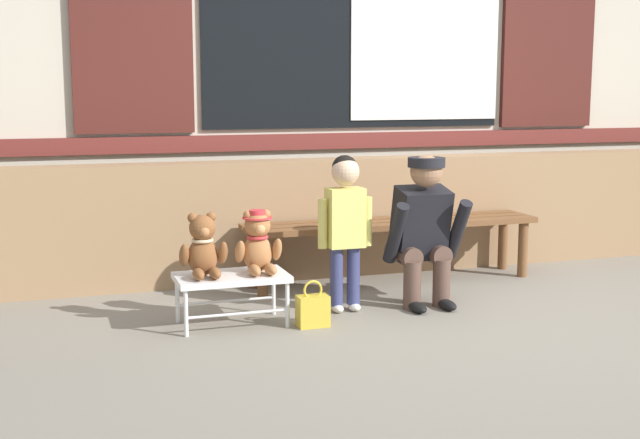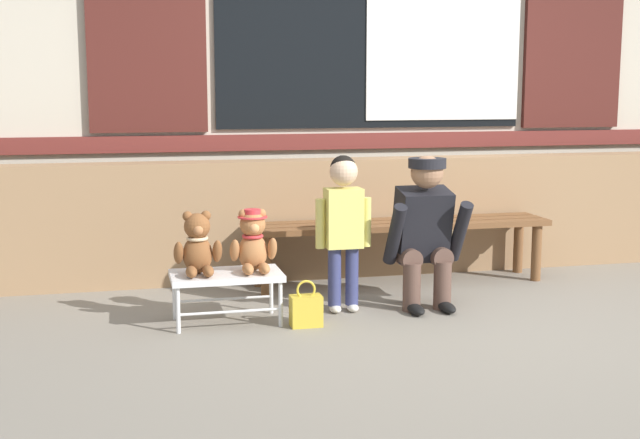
{
  "view_description": "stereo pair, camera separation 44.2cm",
  "coord_description": "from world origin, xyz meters",
  "px_view_note": "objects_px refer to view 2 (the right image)",
  "views": [
    {
      "loc": [
        -2.34,
        -4.34,
        1.36
      ],
      "look_at": [
        -0.71,
        0.59,
        0.55
      ],
      "focal_mm": 47.69,
      "sensor_mm": 36.0,
      "label": 1
    },
    {
      "loc": [
        -1.92,
        -4.46,
        1.36
      ],
      "look_at": [
        -0.71,
        0.59,
        0.55
      ],
      "focal_mm": 47.69,
      "sensor_mm": 36.0,
      "label": 2
    }
  ],
  "objects_px": {
    "child_standing": "(343,216)",
    "small_display_bench": "(226,278)",
    "wooden_bench_long": "(400,231)",
    "teddy_bear_with_hat": "(253,242)",
    "handbag_on_ground": "(306,310)",
    "teddy_bear_plain": "(198,246)",
    "adult_crouching": "(425,231)"
  },
  "relations": [
    {
      "from": "child_standing",
      "to": "small_display_bench",
      "type": "bearing_deg",
      "value": -172.79
    },
    {
      "from": "wooden_bench_long",
      "to": "small_display_bench",
      "type": "bearing_deg",
      "value": -151.04
    },
    {
      "from": "small_display_bench",
      "to": "teddy_bear_with_hat",
      "type": "bearing_deg",
      "value": 0.77
    },
    {
      "from": "wooden_bench_long",
      "to": "small_display_bench",
      "type": "xyz_separation_m",
      "value": [
        -1.3,
        -0.72,
        -0.11
      ]
    },
    {
      "from": "wooden_bench_long",
      "to": "handbag_on_ground",
      "type": "bearing_deg",
      "value": -134.12
    },
    {
      "from": "wooden_bench_long",
      "to": "handbag_on_ground",
      "type": "relative_size",
      "value": 7.72
    },
    {
      "from": "small_display_bench",
      "to": "teddy_bear_plain",
      "type": "relative_size",
      "value": 1.76
    },
    {
      "from": "child_standing",
      "to": "handbag_on_ground",
      "type": "height_order",
      "value": "child_standing"
    },
    {
      "from": "wooden_bench_long",
      "to": "teddy_bear_plain",
      "type": "xyz_separation_m",
      "value": [
        -1.46,
        -0.72,
        0.09
      ]
    },
    {
      "from": "teddy_bear_plain",
      "to": "teddy_bear_with_hat",
      "type": "xyz_separation_m",
      "value": [
        0.32,
        0.0,
        0.01
      ]
    },
    {
      "from": "teddy_bear_with_hat",
      "to": "child_standing",
      "type": "height_order",
      "value": "child_standing"
    },
    {
      "from": "wooden_bench_long",
      "to": "small_display_bench",
      "type": "relative_size",
      "value": 3.28
    },
    {
      "from": "teddy_bear_plain",
      "to": "small_display_bench",
      "type": "bearing_deg",
      "value": -0.51
    },
    {
      "from": "small_display_bench",
      "to": "adult_crouching",
      "type": "relative_size",
      "value": 0.67
    },
    {
      "from": "adult_crouching",
      "to": "teddy_bear_plain",
      "type": "bearing_deg",
      "value": -176.57
    },
    {
      "from": "adult_crouching",
      "to": "handbag_on_ground",
      "type": "xyz_separation_m",
      "value": [
        -0.81,
        -0.26,
        -0.38
      ]
    },
    {
      "from": "teddy_bear_plain",
      "to": "handbag_on_ground",
      "type": "height_order",
      "value": "teddy_bear_plain"
    },
    {
      "from": "teddy_bear_plain",
      "to": "handbag_on_ground",
      "type": "relative_size",
      "value": 1.34
    },
    {
      "from": "child_standing",
      "to": "adult_crouching",
      "type": "height_order",
      "value": "child_standing"
    },
    {
      "from": "wooden_bench_long",
      "to": "teddy_bear_plain",
      "type": "distance_m",
      "value": 1.63
    },
    {
      "from": "teddy_bear_with_hat",
      "to": "handbag_on_ground",
      "type": "distance_m",
      "value": 0.5
    },
    {
      "from": "adult_crouching",
      "to": "small_display_bench",
      "type": "bearing_deg",
      "value": -176.07
    },
    {
      "from": "teddy_bear_plain",
      "to": "teddy_bear_with_hat",
      "type": "relative_size",
      "value": 1.0
    },
    {
      "from": "wooden_bench_long",
      "to": "child_standing",
      "type": "xyz_separation_m",
      "value": [
        -0.58,
        -0.63,
        0.22
      ]
    },
    {
      "from": "wooden_bench_long",
      "to": "handbag_on_ground",
      "type": "height_order",
      "value": "wooden_bench_long"
    },
    {
      "from": "handbag_on_ground",
      "to": "wooden_bench_long",
      "type": "bearing_deg",
      "value": 45.88
    },
    {
      "from": "adult_crouching",
      "to": "handbag_on_ground",
      "type": "relative_size",
      "value": 3.49
    },
    {
      "from": "adult_crouching",
      "to": "child_standing",
      "type": "bearing_deg",
      "value": 179.32
    },
    {
      "from": "teddy_bear_plain",
      "to": "handbag_on_ground",
      "type": "distance_m",
      "value": 0.72
    },
    {
      "from": "small_display_bench",
      "to": "teddy_bear_plain",
      "type": "distance_m",
      "value": 0.25
    },
    {
      "from": "adult_crouching",
      "to": "wooden_bench_long",
      "type": "bearing_deg",
      "value": 84.86
    },
    {
      "from": "child_standing",
      "to": "adult_crouching",
      "type": "relative_size",
      "value": 1.01
    }
  ]
}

